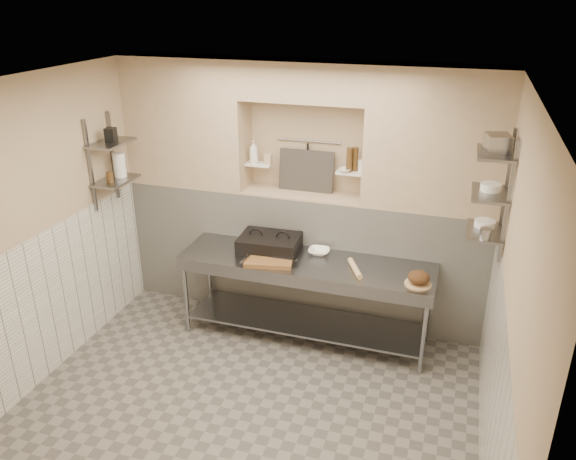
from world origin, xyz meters
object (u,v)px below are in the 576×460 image
at_px(rolling_pin, 355,268).
at_px(prep_table, 305,284).
at_px(cutting_board, 269,260).
at_px(bottle_soap, 254,152).
at_px(jug_left, 119,165).
at_px(bowl_alcove, 344,170).
at_px(mixing_bowl, 319,252).
at_px(bread_loaf, 419,277).
at_px(panini_press, 269,244).

bearing_deg(rolling_pin, prep_table, 173.85).
bearing_deg(cutting_board, rolling_pin, 4.46).
height_order(rolling_pin, bottle_soap, bottle_soap).
bearing_deg(jug_left, bowl_alcove, 13.69).
bearing_deg(bowl_alcove, jug_left, -166.31).
bearing_deg(cutting_board, mixing_bowl, 37.50).
relative_size(mixing_bowl, rolling_pin, 0.59).
bearing_deg(bowl_alcove, mixing_bowl, -117.89).
height_order(prep_table, jug_left, jug_left).
xyz_separation_m(prep_table, bread_loaf, (1.14, -0.15, 0.33)).
xyz_separation_m(cutting_board, bottle_soap, (-0.40, 0.67, 0.92)).
xyz_separation_m(bread_loaf, bottle_soap, (-1.88, 0.70, 0.86)).
bearing_deg(rolling_pin, panini_press, 169.41).
height_order(panini_press, jug_left, jug_left).
distance_m(rolling_pin, bread_loaf, 0.63).
distance_m(prep_table, bread_loaf, 1.19).
xyz_separation_m(panini_press, jug_left, (-1.60, -0.15, 0.76)).
relative_size(prep_table, cutting_board, 5.48).
height_order(mixing_bowl, rolling_pin, rolling_pin).
relative_size(panini_press, rolling_pin, 1.70).
height_order(cutting_board, jug_left, jug_left).
height_order(panini_press, bread_loaf, panini_press).
distance_m(cutting_board, bottle_soap, 1.20).
bearing_deg(mixing_bowl, bowl_alcove, 62.11).
bearing_deg(bread_loaf, rolling_pin, 171.46).
relative_size(rolling_pin, jug_left, 1.47).
height_order(prep_table, panini_press, panini_press).
height_order(rolling_pin, jug_left, jug_left).
relative_size(cutting_board, mixing_bowl, 2.15).
bearing_deg(prep_table, rolling_pin, -6.15).
relative_size(cutting_board, jug_left, 1.86).
bearing_deg(bowl_alcove, bottle_soap, 178.68).
height_order(prep_table, cutting_board, cutting_board).
relative_size(prep_table, jug_left, 10.20).
bearing_deg(bread_loaf, cutting_board, 179.02).
distance_m(prep_table, rolling_pin, 0.59).
bearing_deg(rolling_pin, bowl_alcove, 114.57).
bearing_deg(bottle_soap, prep_table, -36.28).
relative_size(prep_table, bottle_soap, 10.42).
xyz_separation_m(bread_loaf, jug_left, (-3.17, 0.12, 0.76)).
bearing_deg(cutting_board, jug_left, 176.94).
xyz_separation_m(prep_table, panini_press, (-0.43, 0.12, 0.34)).
distance_m(cutting_board, bread_loaf, 1.48).
bearing_deg(bottle_soap, rolling_pin, -25.51).
relative_size(cutting_board, bottle_soap, 1.90).
xyz_separation_m(prep_table, cutting_board, (-0.35, -0.12, 0.28)).
distance_m(cutting_board, bowl_alcove, 1.20).
relative_size(panini_press, bowl_alcove, 5.03).
bearing_deg(bread_loaf, panini_press, 170.22).
xyz_separation_m(bread_loaf, bowl_alcove, (-0.88, 0.67, 0.76)).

